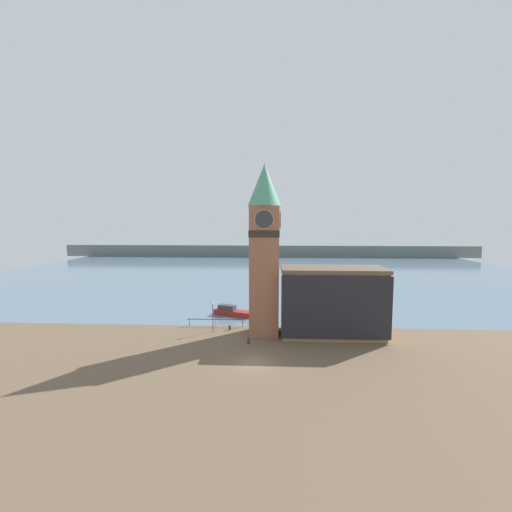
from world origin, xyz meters
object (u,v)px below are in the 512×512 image
object	(u,v)px
mooring_bollard_near	(230,327)
lamp_post	(213,312)
clock_tower	(264,245)
pier_building	(332,302)
mooring_bollard_far	(248,340)
boat_near	(232,312)

from	to	relation	value
mooring_bollard_near	lamp_post	size ratio (longest dim) A/B	0.16
mooring_bollard_near	clock_tower	bearing A→B (deg)	-14.85
pier_building	clock_tower	bearing A→B (deg)	178.37
clock_tower	mooring_bollard_far	world-z (taller)	clock_tower
pier_building	lamp_post	bearing A→B (deg)	177.97
boat_near	lamp_post	bearing A→B (deg)	-80.33
lamp_post	boat_near	bearing A→B (deg)	79.11
mooring_bollard_near	lamp_post	world-z (taller)	lamp_post
boat_near	mooring_bollard_near	distance (m)	7.64
clock_tower	pier_building	xyz separation A→B (m)	(9.23, -0.26, -7.58)
mooring_bollard_near	lamp_post	distance (m)	3.54
boat_near	mooring_bollard_far	bearing A→B (deg)	-53.63
pier_building	mooring_bollard_near	xyz separation A→B (m)	(-14.21, 1.58, -4.33)
boat_near	mooring_bollard_near	xyz separation A→B (m)	(0.58, -7.61, -0.26)
pier_building	lamp_post	world-z (taller)	pier_building
mooring_bollard_near	boat_near	bearing A→B (deg)	94.37
clock_tower	boat_near	size ratio (longest dim) A/B	3.43
lamp_post	pier_building	bearing A→B (deg)	-2.03
clock_tower	mooring_bollard_far	xyz separation A→B (m)	(-1.90, -4.02, -11.83)
clock_tower	mooring_bollard_far	size ratio (longest dim) A/B	28.36
pier_building	lamp_post	xyz separation A→B (m)	(-16.45, 0.58, -1.78)
boat_near	pier_building	bearing A→B (deg)	-11.30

